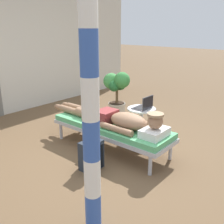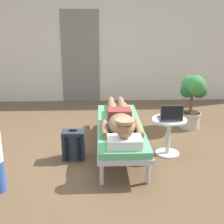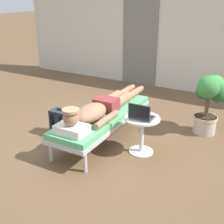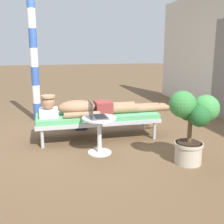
{
  "view_description": "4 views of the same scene",
  "coord_description": "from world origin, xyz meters",
  "px_view_note": "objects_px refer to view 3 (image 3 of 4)",
  "views": [
    {
      "loc": [
        -2.69,
        -2.4,
        1.83
      ],
      "look_at": [
        0.1,
        -0.04,
        0.64
      ],
      "focal_mm": 41.89,
      "sensor_mm": 36.0,
      "label": 1
    },
    {
      "loc": [
        -0.12,
        -3.9,
        1.83
      ],
      "look_at": [
        0.06,
        0.27,
        0.52
      ],
      "focal_mm": 47.75,
      "sensor_mm": 36.0,
      "label": 2
    },
    {
      "loc": [
        2.26,
        -3.46,
        2.12
      ],
      "look_at": [
        0.37,
        -0.07,
        0.51
      ],
      "focal_mm": 48.05,
      "sensor_mm": 36.0,
      "label": 3
    },
    {
      "loc": [
        4.51,
        -0.8,
        1.47
      ],
      "look_at": [
        0.26,
        0.26,
        0.45
      ],
      "focal_mm": 44.77,
      "sensor_mm": 36.0,
      "label": 4
    }
  ],
  "objects_px": {
    "lounge_chair": "(103,117)",
    "person_reclining": "(99,109)",
    "side_table": "(142,129)",
    "laptop": "(141,115)",
    "potted_plant": "(210,98)",
    "backpack": "(61,122)"
  },
  "relations": [
    {
      "from": "lounge_chair",
      "to": "potted_plant",
      "type": "distance_m",
      "value": 1.65
    },
    {
      "from": "side_table",
      "to": "laptop",
      "type": "height_order",
      "value": "laptop"
    },
    {
      "from": "lounge_chair",
      "to": "person_reclining",
      "type": "distance_m",
      "value": 0.2
    },
    {
      "from": "side_table",
      "to": "backpack",
      "type": "height_order",
      "value": "side_table"
    },
    {
      "from": "laptop",
      "to": "backpack",
      "type": "height_order",
      "value": "laptop"
    },
    {
      "from": "laptop",
      "to": "potted_plant",
      "type": "distance_m",
      "value": 1.29
    },
    {
      "from": "lounge_chair",
      "to": "person_reclining",
      "type": "bearing_deg",
      "value": -90.0
    },
    {
      "from": "side_table",
      "to": "laptop",
      "type": "xyz_separation_m",
      "value": [
        -0.0,
        -0.05,
        0.23
      ]
    },
    {
      "from": "side_table",
      "to": "laptop",
      "type": "distance_m",
      "value": 0.23
    },
    {
      "from": "person_reclining",
      "to": "laptop",
      "type": "distance_m",
      "value": 0.68
    },
    {
      "from": "laptop",
      "to": "potted_plant",
      "type": "xyz_separation_m",
      "value": [
        0.64,
        1.12,
        -0.01
      ]
    },
    {
      "from": "backpack",
      "to": "potted_plant",
      "type": "height_order",
      "value": "potted_plant"
    },
    {
      "from": "side_table",
      "to": "potted_plant",
      "type": "xyz_separation_m",
      "value": [
        0.64,
        1.07,
        0.22
      ]
    },
    {
      "from": "person_reclining",
      "to": "laptop",
      "type": "relative_size",
      "value": 7.0
    },
    {
      "from": "laptop",
      "to": "backpack",
      "type": "relative_size",
      "value": 0.73
    },
    {
      "from": "lounge_chair",
      "to": "laptop",
      "type": "xyz_separation_m",
      "value": [
        0.67,
        -0.16,
        0.24
      ]
    },
    {
      "from": "side_table",
      "to": "person_reclining",
      "type": "bearing_deg",
      "value": 179.77
    },
    {
      "from": "lounge_chair",
      "to": "laptop",
      "type": "height_order",
      "value": "laptop"
    },
    {
      "from": "lounge_chair",
      "to": "laptop",
      "type": "relative_size",
      "value": 6.39
    },
    {
      "from": "laptop",
      "to": "potted_plant",
      "type": "bearing_deg",
      "value": 60.09
    },
    {
      "from": "lounge_chair",
      "to": "potted_plant",
      "type": "height_order",
      "value": "potted_plant"
    },
    {
      "from": "lounge_chair",
      "to": "side_table",
      "type": "bearing_deg",
      "value": -8.89
    }
  ]
}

